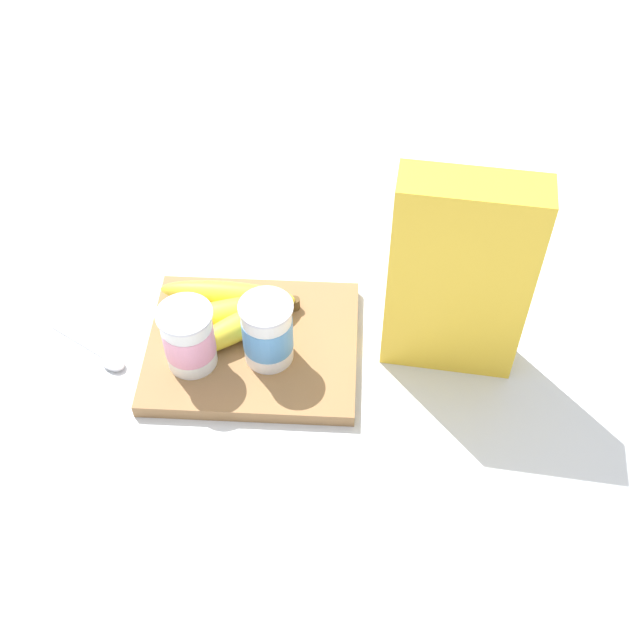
{
  "coord_description": "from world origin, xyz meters",
  "views": [
    {
      "loc": [
        -0.13,
        0.68,
        0.85
      ],
      "look_at": [
        -0.09,
        0.0,
        0.07
      ],
      "focal_mm": 44.9,
      "sensor_mm": 36.0,
      "label": 1
    }
  ],
  "objects_px": {
    "cutting_board": "(253,346)",
    "banana_bunch": "(233,311)",
    "cereal_box": "(459,278)",
    "spoon": "(99,354)",
    "yogurt_cup_front": "(267,332)",
    "yogurt_cup_back": "(189,338)"
  },
  "relations": [
    {
      "from": "yogurt_cup_front",
      "to": "spoon",
      "type": "relative_size",
      "value": 0.8
    },
    {
      "from": "cereal_box",
      "to": "yogurt_cup_back",
      "type": "xyz_separation_m",
      "value": [
        0.34,
        0.05,
        -0.08
      ]
    },
    {
      "from": "cutting_board",
      "to": "spoon",
      "type": "relative_size",
      "value": 2.29
    },
    {
      "from": "cutting_board",
      "to": "yogurt_cup_front",
      "type": "height_order",
      "value": "yogurt_cup_front"
    },
    {
      "from": "banana_bunch",
      "to": "cutting_board",
      "type": "bearing_deg",
      "value": 128.14
    },
    {
      "from": "cutting_board",
      "to": "banana_bunch",
      "type": "height_order",
      "value": "banana_bunch"
    },
    {
      "from": "yogurt_cup_back",
      "to": "yogurt_cup_front",
      "type": "bearing_deg",
      "value": -172.02
    },
    {
      "from": "banana_bunch",
      "to": "spoon",
      "type": "distance_m",
      "value": 0.19
    },
    {
      "from": "cereal_box",
      "to": "banana_bunch",
      "type": "bearing_deg",
      "value": -179.57
    },
    {
      "from": "cutting_board",
      "to": "yogurt_cup_front",
      "type": "relative_size",
      "value": 2.86
    },
    {
      "from": "banana_bunch",
      "to": "spoon",
      "type": "height_order",
      "value": "banana_bunch"
    },
    {
      "from": "yogurt_cup_back",
      "to": "cutting_board",
      "type": "bearing_deg",
      "value": -154.01
    },
    {
      "from": "cereal_box",
      "to": "banana_bunch",
      "type": "relative_size",
      "value": 1.48
    },
    {
      "from": "cereal_box",
      "to": "yogurt_cup_back",
      "type": "height_order",
      "value": "cereal_box"
    },
    {
      "from": "cereal_box",
      "to": "yogurt_cup_back",
      "type": "bearing_deg",
      "value": -166.15
    },
    {
      "from": "cereal_box",
      "to": "yogurt_cup_front",
      "type": "height_order",
      "value": "cereal_box"
    },
    {
      "from": "yogurt_cup_front",
      "to": "spoon",
      "type": "distance_m",
      "value": 0.24
    },
    {
      "from": "cutting_board",
      "to": "banana_bunch",
      "type": "relative_size",
      "value": 1.4
    },
    {
      "from": "cutting_board",
      "to": "yogurt_cup_front",
      "type": "xyz_separation_m",
      "value": [
        -0.03,
        0.02,
        0.06
      ]
    },
    {
      "from": "cutting_board",
      "to": "yogurt_cup_back",
      "type": "relative_size",
      "value": 2.97
    },
    {
      "from": "cutting_board",
      "to": "spoon",
      "type": "distance_m",
      "value": 0.21
    },
    {
      "from": "yogurt_cup_back",
      "to": "spoon",
      "type": "xyz_separation_m",
      "value": [
        0.13,
        -0.02,
        -0.06
      ]
    }
  ]
}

